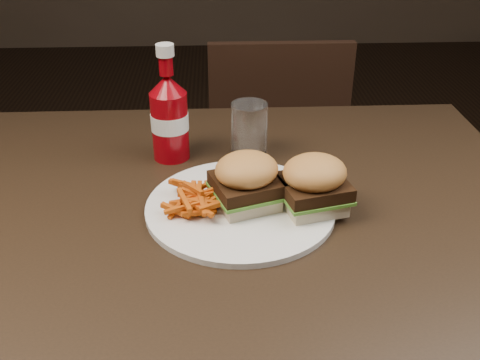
{
  "coord_description": "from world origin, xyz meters",
  "views": [
    {
      "loc": [
        0.05,
        -0.79,
        1.24
      ],
      "look_at": [
        0.09,
        -0.02,
        0.8
      ],
      "focal_mm": 42.0,
      "sensor_mm": 36.0,
      "label": 1
    }
  ],
  "objects_px": {
    "dining_table": "(186,212)",
    "ketchup_bottle": "(170,128)",
    "chair_far": "(271,158)",
    "tumbler": "(249,131)",
    "plate": "(240,207)"
  },
  "relations": [
    {
      "from": "dining_table",
      "to": "chair_far",
      "type": "xyz_separation_m",
      "value": [
        0.22,
        0.76,
        -0.3
      ]
    },
    {
      "from": "dining_table",
      "to": "ketchup_bottle",
      "type": "height_order",
      "value": "ketchup_bottle"
    },
    {
      "from": "plate",
      "to": "tumbler",
      "type": "relative_size",
      "value": 2.89
    },
    {
      "from": "chair_far",
      "to": "plate",
      "type": "relative_size",
      "value": 1.28
    },
    {
      "from": "chair_far",
      "to": "tumbler",
      "type": "distance_m",
      "value": 0.72
    },
    {
      "from": "chair_far",
      "to": "ketchup_bottle",
      "type": "xyz_separation_m",
      "value": [
        -0.25,
        -0.59,
        0.38
      ]
    },
    {
      "from": "tumbler",
      "to": "dining_table",
      "type": "bearing_deg",
      "value": -126.16
    },
    {
      "from": "chair_far",
      "to": "tumbler",
      "type": "xyz_separation_m",
      "value": [
        -0.11,
        -0.6,
        0.38
      ]
    },
    {
      "from": "dining_table",
      "to": "chair_far",
      "type": "height_order",
      "value": "dining_table"
    },
    {
      "from": "dining_table",
      "to": "plate",
      "type": "bearing_deg",
      "value": -17.29
    },
    {
      "from": "plate",
      "to": "ketchup_bottle",
      "type": "xyz_separation_m",
      "value": [
        -0.12,
        0.19,
        0.06
      ]
    },
    {
      "from": "chair_far",
      "to": "ketchup_bottle",
      "type": "bearing_deg",
      "value": 67.08
    },
    {
      "from": "dining_table",
      "to": "ketchup_bottle",
      "type": "relative_size",
      "value": 8.79
    },
    {
      "from": "dining_table",
      "to": "plate",
      "type": "relative_size",
      "value": 3.94
    },
    {
      "from": "dining_table",
      "to": "chair_far",
      "type": "relative_size",
      "value": 3.08
    }
  ]
}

